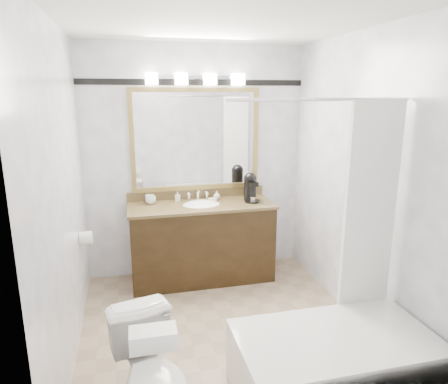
{
  "coord_description": "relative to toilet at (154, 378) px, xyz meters",
  "views": [
    {
      "loc": [
        -0.73,
        -2.98,
        1.99
      ],
      "look_at": [
        0.09,
        0.35,
        1.14
      ],
      "focal_mm": 32.0,
      "sensor_mm": 36.0,
      "label": 1
    }
  ],
  "objects": [
    {
      "name": "soap_bottle_a",
      "position": [
        0.42,
        2.1,
        0.55
      ],
      "size": [
        0.06,
        0.06,
        0.11
      ],
      "primitive_type": "imported",
      "rotation": [
        0.0,
        0.0,
        -0.25
      ],
      "color": "white",
      "rests_on": "vanity"
    },
    {
      "name": "soap_bar",
      "position": [
        0.8,
        2.05,
        0.51
      ],
      "size": [
        0.09,
        0.06,
        0.03
      ],
      "primitive_type": "cube",
      "rotation": [
        0.0,
        0.0,
        0.13
      ],
      "color": "beige",
      "rests_on": "vanity"
    },
    {
      "name": "vanity_light_bar",
      "position": [
        0.65,
        2.15,
        1.78
      ],
      "size": [
        1.02,
        0.14,
        0.12
      ],
      "color": "silver",
      "rests_on": "room"
    },
    {
      "name": "mirror",
      "position": [
        0.65,
        2.2,
        1.15
      ],
      "size": [
        1.4,
        0.04,
        1.1
      ],
      "color": "olive",
      "rests_on": "room"
    },
    {
      "name": "accent_stripe",
      "position": [
        0.65,
        2.21,
        1.75
      ],
      "size": [
        2.4,
        0.01,
        0.06
      ],
      "primitive_type": "cube",
      "color": "black",
      "rests_on": "room"
    },
    {
      "name": "cup_right",
      "position": [
        0.13,
        2.11,
        0.54
      ],
      "size": [
        0.11,
        0.11,
        0.09
      ],
      "primitive_type": "imported",
      "rotation": [
        0.0,
        0.0,
        -0.18
      ],
      "color": "white",
      "rests_on": "vanity"
    },
    {
      "name": "toilet",
      "position": [
        0.0,
        0.0,
        0.0
      ],
      "size": [
        0.55,
        0.76,
        0.7
      ],
      "primitive_type": "imported",
      "rotation": [
        0.0,
        0.0,
        0.24
      ],
      "color": "white",
      "rests_on": "ground"
    },
    {
      "name": "room",
      "position": [
        0.65,
        0.92,
        0.9
      ],
      "size": [
        2.42,
        2.62,
        2.52
      ],
      "color": "gray",
      "rests_on": "ground"
    },
    {
      "name": "tp_roll",
      "position": [
        -0.49,
        1.58,
        0.35
      ],
      "size": [
        0.11,
        0.12,
        0.12
      ],
      "primitive_type": "cylinder",
      "rotation": [
        0.0,
        1.57,
        0.0
      ],
      "color": "white",
      "rests_on": "room"
    },
    {
      "name": "tissue_box",
      "position": [
        0.0,
        -0.2,
        0.4
      ],
      "size": [
        0.25,
        0.14,
        0.1
      ],
      "primitive_type": "cube",
      "rotation": [
        0.0,
        0.0,
        -0.02
      ],
      "color": "white",
      "rests_on": "toilet"
    },
    {
      "name": "bathtub",
      "position": [
        1.2,
        0.02,
        -0.07
      ],
      "size": [
        1.3,
        0.75,
        1.96
      ],
      "color": "white",
      "rests_on": "ground"
    },
    {
      "name": "vanity",
      "position": [
        0.65,
        1.94,
        0.09
      ],
      "size": [
        1.53,
        0.58,
        0.97
      ],
      "color": "black",
      "rests_on": "ground"
    },
    {
      "name": "coffee_maker",
      "position": [
        1.19,
        1.94,
        0.66
      ],
      "size": [
        0.16,
        0.2,
        0.31
      ],
      "rotation": [
        0.0,
        0.0,
        0.17
      ],
      "color": "black",
      "rests_on": "vanity"
    },
    {
      "name": "cup_left",
      "position": [
        0.13,
        2.07,
        0.54
      ],
      "size": [
        0.14,
        0.14,
        0.09
      ],
      "primitive_type": "imported",
      "rotation": [
        0.0,
        0.0,
        -0.3
      ],
      "color": "white",
      "rests_on": "vanity"
    },
    {
      "name": "soap_bottle_b",
      "position": [
        0.85,
        2.09,
        0.54
      ],
      "size": [
        0.09,
        0.09,
        0.09
      ],
      "primitive_type": "imported",
      "rotation": [
        0.0,
        0.0,
        0.26
      ],
      "color": "white",
      "rests_on": "vanity"
    }
  ]
}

